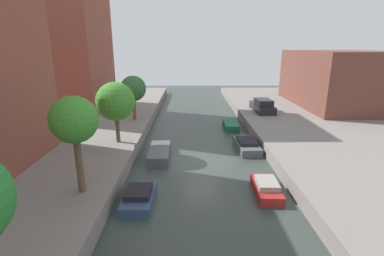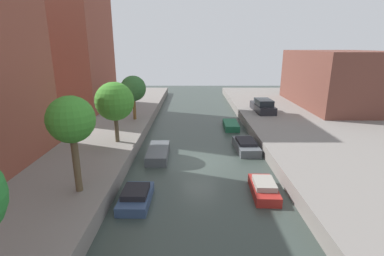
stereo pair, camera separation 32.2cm
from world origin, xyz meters
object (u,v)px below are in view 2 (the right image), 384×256
(low_block_right, at_px, (341,79))
(moored_boat_right_4, at_px, (231,125))
(moored_boat_right_2, at_px, (264,188))
(moored_boat_right_3, at_px, (246,145))
(parked_car, at_px, (263,106))
(moored_boat_left_2, at_px, (136,197))
(street_tree_2, at_px, (115,102))
(street_tree_3, at_px, (134,89))
(moored_boat_left_3, at_px, (159,153))
(apartment_tower_far, at_px, (57,21))
(street_tree_1, at_px, (72,121))

(low_block_right, xyz_separation_m, moored_boat_right_4, (-14.49, -7.15, -4.07))
(moored_boat_right_2, xyz_separation_m, moored_boat_right_3, (0.30, 7.35, 0.02))
(moored_boat_right_4, bearing_deg, parked_car, 40.60)
(parked_car, distance_m, moored_boat_left_2, 21.55)
(street_tree_2, relative_size, parked_car, 0.99)
(street_tree_3, distance_m, moored_boat_left_2, 15.47)
(moored_boat_left_2, bearing_deg, moored_boat_right_2, 7.51)
(moored_boat_right_3, bearing_deg, street_tree_2, -175.74)
(street_tree_3, height_order, moored_boat_left_3, street_tree_3)
(apartment_tower_far, xyz_separation_m, moored_boat_right_3, (19.91, -12.17, -10.68))
(parked_car, height_order, moored_boat_right_4, parked_car)
(parked_car, height_order, moored_boat_left_3, parked_car)
(street_tree_3, xyz_separation_m, parked_car, (14.18, 3.58, -2.56))
(moored_boat_left_2, distance_m, moored_boat_left_3, 6.71)
(street_tree_3, bearing_deg, low_block_right, 16.33)
(street_tree_2, xyz_separation_m, moored_boat_right_4, (10.05, 7.22, -3.93))
(low_block_right, height_order, street_tree_2, low_block_right)
(low_block_right, height_order, parked_car, low_block_right)
(apartment_tower_far, height_order, parked_car, apartment_tower_far)
(apartment_tower_far, bearing_deg, street_tree_1, -65.66)
(moored_boat_left_2, bearing_deg, moored_boat_left_3, 86.06)
(low_block_right, height_order, moored_boat_left_3, low_block_right)
(parked_car, height_order, moored_boat_right_3, parked_car)
(street_tree_1, bearing_deg, parked_car, 52.88)
(street_tree_1, relative_size, parked_car, 1.05)
(moored_boat_right_2, height_order, moored_boat_right_4, moored_boat_right_2)
(low_block_right, xyz_separation_m, street_tree_2, (-24.54, -14.37, -0.14))
(apartment_tower_far, relative_size, low_block_right, 1.29)
(street_tree_3, distance_m, parked_car, 14.84)
(moored_boat_right_2, bearing_deg, street_tree_2, 147.07)
(low_block_right, bearing_deg, moored_boat_right_2, -124.49)
(low_block_right, xyz_separation_m, parked_car, (-10.36, -3.61, -2.76))
(street_tree_3, relative_size, parked_car, 0.93)
(street_tree_3, distance_m, moored_boat_right_2, 17.51)
(street_tree_1, bearing_deg, apartment_tower_far, 114.34)
(low_block_right, xyz_separation_m, moored_boat_left_2, (-21.68, -21.90, -4.03))
(low_block_right, bearing_deg, street_tree_1, -137.68)
(moored_boat_right_3, xyz_separation_m, moored_boat_right_4, (-0.40, 6.44, -0.06))
(street_tree_1, xyz_separation_m, moored_boat_left_3, (3.32, 7.14, -4.47))
(street_tree_3, bearing_deg, street_tree_2, -90.00)
(street_tree_2, bearing_deg, moored_boat_right_2, -32.93)
(apartment_tower_far, bearing_deg, moored_boat_right_2, -44.86)
(parked_car, xyz_separation_m, moored_boat_right_3, (-3.73, -9.98, -1.24))
(street_tree_3, xyz_separation_m, moored_boat_right_3, (10.45, -6.40, -3.80))
(street_tree_2, xyz_separation_m, moored_boat_right_2, (10.15, -6.57, -3.88))
(street_tree_2, bearing_deg, moored_boat_right_3, 4.26)
(apartment_tower_far, height_order, street_tree_2, apartment_tower_far)
(street_tree_2, bearing_deg, moored_boat_right_4, 35.71)
(moored_boat_right_2, xyz_separation_m, moored_boat_right_4, (-0.10, 13.79, -0.05))
(moored_boat_right_4, bearing_deg, apartment_tower_far, 163.65)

